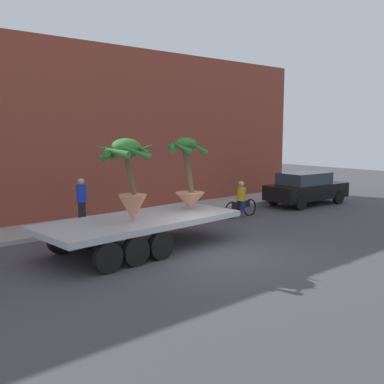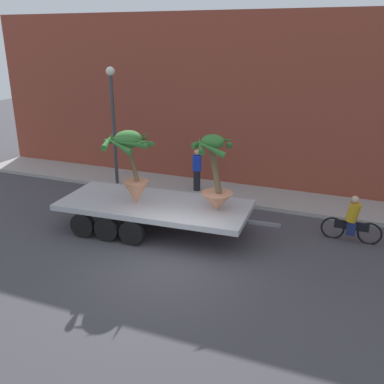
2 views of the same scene
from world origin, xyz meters
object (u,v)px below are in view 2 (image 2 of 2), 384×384
(cyclist, at_px, (352,221))
(pedestrian_near_gate, at_px, (197,169))
(potted_palm_middle, at_px, (215,177))
(flatbed_trailer, at_px, (148,207))
(street_lamp, at_px, (113,111))
(potted_palm_rear, at_px, (132,163))

(cyclist, bearing_deg, pedestrian_near_gate, 159.81)
(pedestrian_near_gate, bearing_deg, potted_palm_middle, -60.90)
(flatbed_trailer, relative_size, street_lamp, 1.50)
(potted_palm_rear, distance_m, potted_palm_middle, 2.68)
(potted_palm_middle, distance_m, pedestrian_near_gate, 4.28)
(flatbed_trailer, relative_size, potted_palm_rear, 3.04)
(potted_palm_middle, distance_m, cyclist, 4.50)
(cyclist, height_order, street_lamp, street_lamp)
(flatbed_trailer, bearing_deg, pedestrian_near_gate, 86.40)
(cyclist, bearing_deg, potted_palm_middle, -160.85)
(potted_palm_middle, xyz_separation_m, pedestrian_near_gate, (-2.02, 3.64, -1.00))
(flatbed_trailer, xyz_separation_m, potted_palm_rear, (-0.35, -0.30, 1.57))
(flatbed_trailer, xyz_separation_m, potted_palm_middle, (2.26, 0.19, 1.26))
(potted_palm_middle, relative_size, cyclist, 1.29)
(potted_palm_rear, bearing_deg, flatbed_trailer, 39.90)
(flatbed_trailer, relative_size, cyclist, 3.95)
(cyclist, bearing_deg, flatbed_trailer, -165.81)
(cyclist, relative_size, street_lamp, 0.38)
(cyclist, xyz_separation_m, pedestrian_near_gate, (-6.07, 2.23, 0.37))
(potted_palm_middle, height_order, cyclist, potted_palm_middle)
(potted_palm_rear, distance_m, street_lamp, 4.76)
(flatbed_trailer, height_order, street_lamp, street_lamp)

